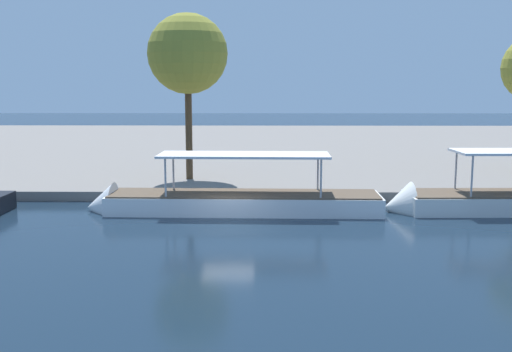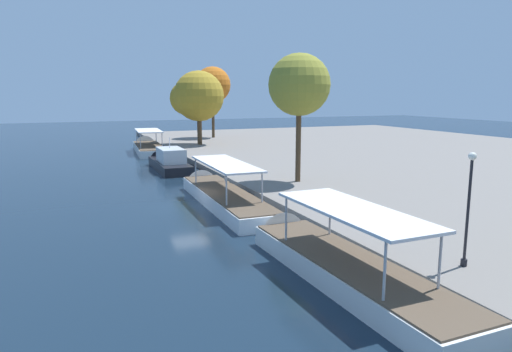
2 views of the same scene
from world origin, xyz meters
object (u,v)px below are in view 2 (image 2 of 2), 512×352
Objects in this scene: tree_4 at (213,86)px; lamp_post at (468,205)px; tour_boat_0 at (148,149)px; tour_boat_3 at (337,267)px; tour_boat_2 at (222,198)px; mooring_bollard_0 at (184,151)px; tree_2 at (299,85)px; motor_yacht_1 at (169,163)px; tree_3 at (197,96)px.

lamp_post is at bearing -7.46° from tree_4.
tour_boat_0 is 47.12m from tour_boat_3.
tour_boat_3 is at bearing -177.52° from tour_boat_2.
tree_4 reaches higher than mooring_bollard_0.
tour_boat_0 is 1.34× the size of tree_2.
tour_boat_3 reaches higher than tour_boat_2.
tour_boat_3 is at bearing -22.38° from tree_2.
tour_boat_2 is 46.10m from tree_4.
motor_yacht_1 is 31.01m from tree_4.
tree_4 is at bearing -25.72° from motor_yacht_1.
tree_2 is (-17.56, 7.23, 7.99)m from tour_boat_3.
tree_3 reaches higher than mooring_bollard_0.
tour_boat_3 reaches higher than tour_boat_0.
tree_4 is (-60.40, 7.90, 5.88)m from lamp_post.
tour_boat_3 is 38.74m from mooring_bollard_0.
tree_2 is at bearing -0.12° from tree_3.
tree_4 is (-26.74, 13.25, 8.43)m from motor_yacht_1.
tree_4 is at bearing -13.50° from tour_boat_3.
lamp_post is at bearing -7.12° from tree_2.
tour_boat_3 is 49.75m from tree_3.
tree_3 reaches higher than lamp_post.
tour_boat_3 is 1.33× the size of tree_3.
tour_boat_2 is 1.46× the size of tree_3.
tour_boat_2 is (16.64, 0.30, -0.28)m from motor_yacht_1.
tree_4 reaches higher than tour_boat_0.
tour_boat_2 is 17.98m from lamp_post.
mooring_bollard_0 is 0.14× the size of lamp_post.
mooring_bollard_0 is 41.05m from lamp_post.
tour_boat_2 reaches higher than mooring_bollard_0.
motor_yacht_1 reaches higher than tour_boat_0.
tree_4 is (-43.38, 12.94, 8.72)m from tour_boat_2.
tree_4 is at bearing -15.27° from tour_boat_2.
lamp_post is at bearing -162.17° from tour_boat_2.
tree_3 reaches higher than tour_boat_0.
lamp_post reaches higher than tour_boat_0.
motor_yacht_1 is 0.75× the size of tour_boat_3.
motor_yacht_1 is at bearing -0.12° from tour_boat_3.
tour_boat_0 is 1.20× the size of tree_4.
tree_2 is 40.89m from tree_4.
tour_boat_0 is 1.33× the size of motor_yacht_1.
motor_yacht_1 is at bearing -24.99° from mooring_bollard_0.
tree_4 reaches higher than tree_3.
mooring_bollard_0 is (-7.28, 3.39, 0.30)m from motor_yacht_1.
lamp_post is at bearing 2.72° from mooring_bollard_0.
tree_2 is 31.16m from tree_3.
tree_2 is 0.89× the size of tree_4.
tour_boat_0 is 32.41m from tour_boat_2.
tree_4 reaches higher than tour_boat_2.
motor_yacht_1 reaches higher than mooring_bollard_0.
tree_2 is 0.99× the size of tree_3.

